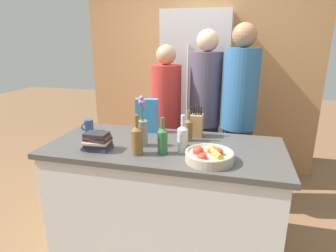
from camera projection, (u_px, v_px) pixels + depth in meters
name	position (u px, v px, depth m)	size (l,w,h in m)	color
ground_plane	(165.00, 246.00, 2.37)	(14.00, 14.00, 0.00)	brown
kitchen_island	(165.00, 198.00, 2.24)	(1.76, 0.80, 0.92)	silver
back_wall_wood	(199.00, 70.00, 3.63)	(2.96, 0.12, 2.60)	#AD7A4C
refrigerator	(197.00, 99.00, 3.38)	(0.74, 0.62, 1.98)	#B7B7BC
fruit_bowl	(209.00, 155.00, 1.81)	(0.32, 0.32, 0.10)	tan
knife_block	(196.00, 125.00, 2.28)	(0.11, 0.10, 0.26)	#A87A4C
flower_vase	(142.00, 128.00, 2.06)	(0.08, 0.08, 0.38)	gray
cereal_box	(147.00, 116.00, 2.37)	(0.19, 0.09, 0.29)	teal
coffee_mug	(88.00, 126.00, 2.41)	(0.08, 0.11, 0.10)	#334770
book_stack	(97.00, 142.00, 2.00)	(0.20, 0.16, 0.13)	#2D334C
bottle_oil	(137.00, 139.00, 1.91)	(0.08, 0.08, 0.28)	brown
bottle_vinegar	(183.00, 137.00, 1.96)	(0.08, 0.08, 0.27)	#B2BCC1
bottle_wine	(189.00, 129.00, 2.17)	(0.06, 0.06, 0.24)	brown
bottle_water	(163.00, 140.00, 1.92)	(0.07, 0.07, 0.26)	#286633
person_at_sink	(166.00, 117.00, 2.84)	(0.30, 0.30, 1.63)	#383842
person_in_blue	(205.00, 109.00, 2.80)	(0.30, 0.30, 1.77)	#383842
person_in_red_tee	(239.00, 111.00, 2.61)	(0.32, 0.32, 1.82)	#383842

